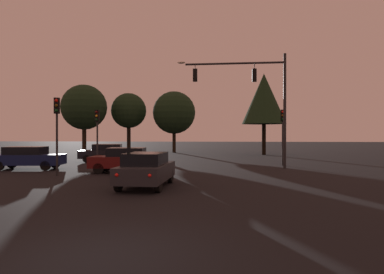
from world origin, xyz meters
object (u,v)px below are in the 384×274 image
at_px(traffic_light_median, 57,121).
at_px(car_crossing_left, 125,160).
at_px(tree_left_far, 84,107).
at_px(car_nearside_lane, 146,169).
at_px(tree_right_cluster, 129,111).
at_px(traffic_light_corner_left, 283,126).
at_px(traffic_light_corner_right, 97,126).
at_px(car_crossing_right, 28,157).
at_px(traffic_signal_mast_arm, 254,90).
at_px(tree_center_horizon, 264,99).
at_px(tree_behind_sign, 174,113).
at_px(car_far_lane, 106,153).

relative_size(traffic_light_median, car_crossing_left, 1.06).
bearing_deg(tree_left_far, car_nearside_lane, -62.29).
bearing_deg(car_nearside_lane, tree_right_cluster, 106.79).
bearing_deg(traffic_light_corner_left, car_crossing_left, -151.66).
distance_m(car_nearside_lane, tree_left_far, 29.19).
bearing_deg(traffic_light_corner_right, tree_left_far, 115.60).
relative_size(car_nearside_lane, tree_left_far, 0.49).
distance_m(car_crossing_right, tree_right_cluster, 22.64).
bearing_deg(traffic_light_median, traffic_signal_mast_arm, 24.87).
relative_size(traffic_light_corner_left, car_crossing_left, 1.01).
relative_size(car_crossing_left, car_crossing_right, 0.88).
bearing_deg(tree_left_far, traffic_signal_mast_arm, -40.86).
xyz_separation_m(tree_left_far, tree_center_horizon, (21.76, -0.75, 0.77)).
bearing_deg(tree_behind_sign, car_nearside_lane, -84.73).
height_order(traffic_light_corner_right, car_far_lane, traffic_light_corner_right).
bearing_deg(car_far_lane, traffic_light_median, -87.00).
height_order(car_crossing_left, car_far_lane, same).
bearing_deg(tree_left_far, tree_right_cluster, 36.99).
bearing_deg(traffic_light_corner_left, car_crossing_right, -166.16).
relative_size(traffic_signal_mast_arm, car_crossing_left, 1.90).
relative_size(car_nearside_lane, tree_center_horizon, 0.44).
bearing_deg(tree_center_horizon, car_crossing_right, -135.13).
height_order(car_crossing_right, tree_behind_sign, tree_behind_sign).
height_order(traffic_signal_mast_arm, traffic_light_corner_right, traffic_signal_mast_arm).
bearing_deg(car_crossing_right, car_nearside_lane, -35.56).
relative_size(traffic_signal_mast_arm, traffic_light_median, 1.80).
xyz_separation_m(traffic_signal_mast_arm, tree_right_cluster, (-14.38, 19.95, 0.04)).
height_order(traffic_light_corner_right, tree_behind_sign, tree_behind_sign).
bearing_deg(car_far_lane, car_crossing_right, -115.63).
xyz_separation_m(car_crossing_left, car_far_lane, (-3.90, 7.89, 0.00)).
xyz_separation_m(car_far_lane, tree_behind_sign, (3.77, 15.56, 4.42)).
height_order(car_crossing_left, tree_left_far, tree_left_far).
xyz_separation_m(car_crossing_left, tree_behind_sign, (-0.13, 23.45, 4.42)).
bearing_deg(traffic_light_median, car_crossing_right, 138.79).
relative_size(traffic_light_median, tree_left_far, 0.52).
relative_size(traffic_light_median, tree_right_cluster, 0.56).
bearing_deg(tree_left_far, traffic_light_corner_left, -33.79).
relative_size(traffic_light_corner_right, car_far_lane, 0.91).
relative_size(traffic_light_corner_right, tree_center_horizon, 0.44).
height_order(car_crossing_right, tree_left_far, tree_left_far).
xyz_separation_m(traffic_signal_mast_arm, tree_left_far, (-19.03, 16.46, 0.25)).
bearing_deg(tree_behind_sign, tree_center_horizon, -20.86).
relative_size(traffic_light_corner_left, traffic_light_median, 0.96).
relative_size(car_crossing_right, tree_behind_sign, 0.59).
bearing_deg(traffic_light_corner_right, tree_right_cluster, 98.38).
height_order(traffic_light_corner_left, traffic_light_corner_right, traffic_light_corner_left).
bearing_deg(car_far_lane, tree_center_horizon, 37.43).
distance_m(traffic_signal_mast_arm, car_far_lane, 13.67).
bearing_deg(car_crossing_right, traffic_light_corner_left, 13.84).
distance_m(car_far_lane, tree_center_horizon, 19.52).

